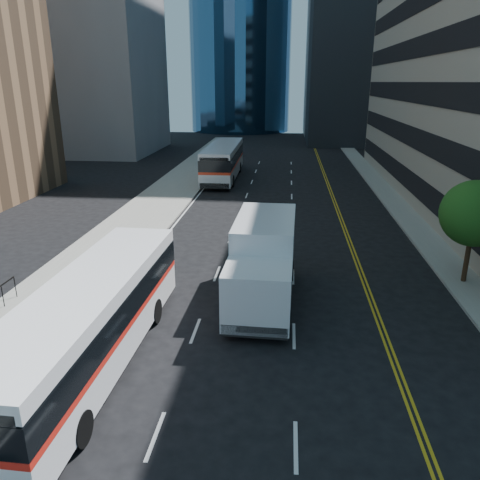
{
  "coord_description": "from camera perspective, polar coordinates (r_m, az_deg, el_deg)",
  "views": [
    {
      "loc": [
        0.01,
        -14.58,
        9.62
      ],
      "look_at": [
        -2.02,
        5.43,
        2.8
      ],
      "focal_mm": 35.0,
      "sensor_mm": 36.0,
      "label": 1
    }
  ],
  "objects": [
    {
      "name": "ground",
      "position": [
        17.46,
        4.95,
        -14.77
      ],
      "size": [
        160.0,
        160.0,
        0.0
      ],
      "primitive_type": "plane",
      "color": "black",
      "rests_on": "ground"
    },
    {
      "name": "midrise_west",
      "position": [
        72.66,
        -18.61,
        24.08
      ],
      "size": [
        18.0,
        18.0,
        35.0
      ],
      "primitive_type": "cube",
      "color": "gray",
      "rests_on": "ground"
    },
    {
      "name": "bus_rear",
      "position": [
        49.18,
        -2.05,
        9.69
      ],
      "size": [
        3.11,
        13.52,
        3.48
      ],
      "rotation": [
        0.0,
        0.0,
        0.01
      ],
      "color": "silver",
      "rests_on": "ground"
    },
    {
      "name": "sidewalk_east",
      "position": [
        41.69,
        18.12,
        4.56
      ],
      "size": [
        2.0,
        90.0,
        0.15
      ],
      "primitive_type": "cube",
      "color": "gray",
      "rests_on": "ground"
    },
    {
      "name": "sidewalk_west",
      "position": [
        42.04,
        -8.9,
        5.39
      ],
      "size": [
        5.0,
        90.0,
        0.15
      ],
      "primitive_type": "cube",
      "color": "gray",
      "rests_on": "ground"
    },
    {
      "name": "bus_front",
      "position": [
        17.22,
        -17.77,
        -9.43
      ],
      "size": [
        2.98,
        12.51,
        3.21
      ],
      "rotation": [
        0.0,
        0.0,
        -0.02
      ],
      "color": "white",
      "rests_on": "ground"
    },
    {
      "name": "box_truck",
      "position": [
        21.1,
        2.84,
        -2.59
      ],
      "size": [
        2.9,
        7.83,
        3.71
      ],
      "rotation": [
        0.0,
        0.0,
        -0.03
      ],
      "color": "silver",
      "rests_on": "ground"
    },
    {
      "name": "street_tree",
      "position": [
        25.03,
        26.67,
        2.89
      ],
      "size": [
        3.2,
        3.2,
        5.1
      ],
      "color": "#332114",
      "rests_on": "sidewalk_east"
    }
  ]
}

